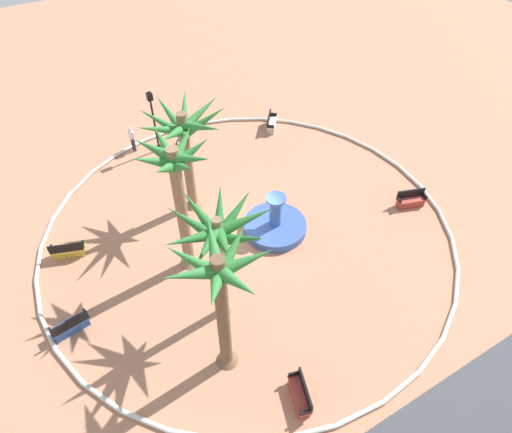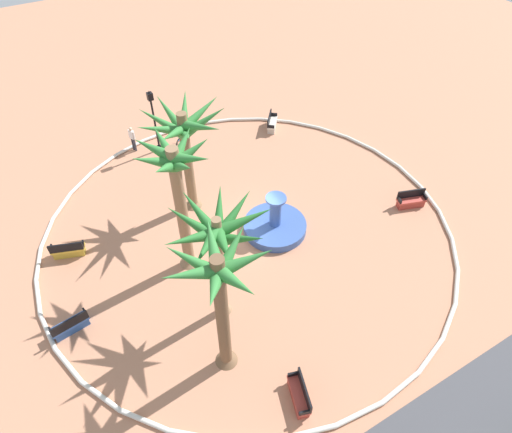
{
  "view_description": "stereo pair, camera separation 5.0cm",
  "coord_description": "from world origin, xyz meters",
  "px_view_note": "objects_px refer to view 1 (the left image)",
  "views": [
    {
      "loc": [
        7.7,
        14.2,
        17.08
      ],
      "look_at": [
        -0.37,
        0.2,
        1.0
      ],
      "focal_mm": 31.35,
      "sensor_mm": 36.0,
      "label": 1
    },
    {
      "loc": [
        7.66,
        14.22,
        17.08
      ],
      "look_at": [
        -0.37,
        0.2,
        1.0
      ],
      "focal_mm": 31.35,
      "sensor_mm": 36.0,
      "label": 2
    }
  ],
  "objects_px": {
    "palm_tree_far_side": "(220,288)",
    "bench_west": "(411,201)",
    "fountain": "(275,225)",
    "person_cyclist_helmet": "(132,138)",
    "bench_southwest": "(271,124)",
    "bicycle_red_frame": "(181,140)",
    "bench_east": "(71,326)",
    "bench_southeast": "(300,395)",
    "palm_tree_mid_plaza": "(218,236)",
    "bench_north": "(68,251)",
    "palm_tree_by_curb": "(184,135)",
    "palm_tree_near_fountain": "(177,182)",
    "lamppost": "(153,117)"
  },
  "relations": [
    {
      "from": "palm_tree_far_side",
      "to": "bench_west",
      "type": "xyz_separation_m",
      "value": [
        -13.02,
        -3.14,
        -4.63
      ]
    },
    {
      "from": "fountain",
      "to": "person_cyclist_helmet",
      "type": "xyz_separation_m",
      "value": [
        4.07,
        -10.39,
        0.63
      ]
    },
    {
      "from": "bench_southwest",
      "to": "bicycle_red_frame",
      "type": "bearing_deg",
      "value": -12.11
    },
    {
      "from": "bench_east",
      "to": "bench_southeast",
      "type": "height_order",
      "value": "same"
    },
    {
      "from": "bench_east",
      "to": "person_cyclist_helmet",
      "type": "height_order",
      "value": "person_cyclist_helmet"
    },
    {
      "from": "palm_tree_mid_plaza",
      "to": "person_cyclist_helmet",
      "type": "distance_m",
      "value": 14.06
    },
    {
      "from": "bench_west",
      "to": "bench_north",
      "type": "height_order",
      "value": "same"
    },
    {
      "from": "palm_tree_by_curb",
      "to": "person_cyclist_helmet",
      "type": "relative_size",
      "value": 3.61
    },
    {
      "from": "palm_tree_by_curb",
      "to": "bench_west",
      "type": "bearing_deg",
      "value": 150.12
    },
    {
      "from": "palm_tree_near_fountain",
      "to": "palm_tree_by_curb",
      "type": "bearing_deg",
      "value": -116.56
    },
    {
      "from": "palm_tree_by_curb",
      "to": "bench_east",
      "type": "distance_m",
      "value": 9.99
    },
    {
      "from": "bench_north",
      "to": "fountain",
      "type": "bearing_deg",
      "value": 159.89
    },
    {
      "from": "bicycle_red_frame",
      "to": "person_cyclist_helmet",
      "type": "relative_size",
      "value": 0.75
    },
    {
      "from": "bench_west",
      "to": "lamppost",
      "type": "bearing_deg",
      "value": -49.37
    },
    {
      "from": "lamppost",
      "to": "bicycle_red_frame",
      "type": "relative_size",
      "value": 3.26
    },
    {
      "from": "bench_north",
      "to": "person_cyclist_helmet",
      "type": "distance_m",
      "value": 8.9
    },
    {
      "from": "bench_southeast",
      "to": "bench_east",
      "type": "bearing_deg",
      "value": -47.24
    },
    {
      "from": "palm_tree_near_fountain",
      "to": "palm_tree_by_curb",
      "type": "distance_m",
      "value": 4.1
    },
    {
      "from": "bench_southeast",
      "to": "bicycle_red_frame",
      "type": "relative_size",
      "value": 1.32
    },
    {
      "from": "palm_tree_far_side",
      "to": "bench_east",
      "type": "xyz_separation_m",
      "value": [
        5.13,
        -4.53,
        -4.63
      ]
    },
    {
      "from": "fountain",
      "to": "palm_tree_far_side",
      "type": "height_order",
      "value": "palm_tree_far_side"
    },
    {
      "from": "fountain",
      "to": "palm_tree_near_fountain",
      "type": "relative_size",
      "value": 0.46
    },
    {
      "from": "palm_tree_far_side",
      "to": "bench_southeast",
      "type": "bearing_deg",
      "value": 120.54
    },
    {
      "from": "palm_tree_by_curb",
      "to": "bench_west",
      "type": "relative_size",
      "value": 3.66
    },
    {
      "from": "fountain",
      "to": "person_cyclist_helmet",
      "type": "height_order",
      "value": "fountain"
    },
    {
      "from": "fountain",
      "to": "lamppost",
      "type": "bearing_deg",
      "value": -74.42
    },
    {
      "from": "palm_tree_by_curb",
      "to": "bench_north",
      "type": "relative_size",
      "value": 3.67
    },
    {
      "from": "palm_tree_mid_plaza",
      "to": "bicycle_red_frame",
      "type": "height_order",
      "value": "palm_tree_mid_plaza"
    },
    {
      "from": "fountain",
      "to": "person_cyclist_helmet",
      "type": "bearing_deg",
      "value": -68.59
    },
    {
      "from": "bicycle_red_frame",
      "to": "bench_west",
      "type": "bearing_deg",
      "value": 126.7
    },
    {
      "from": "palm_tree_by_curb",
      "to": "palm_tree_mid_plaza",
      "type": "bearing_deg",
      "value": 76.98
    },
    {
      "from": "bench_west",
      "to": "bench_southwest",
      "type": "relative_size",
      "value": 1.07
    },
    {
      "from": "bench_southwest",
      "to": "palm_tree_mid_plaza",
      "type": "bearing_deg",
      "value": 50.4
    },
    {
      "from": "bench_east",
      "to": "palm_tree_mid_plaza",
      "type": "bearing_deg",
      "value": 159.26
    },
    {
      "from": "bench_north",
      "to": "bench_east",
      "type": "bearing_deg",
      "value": 77.99
    },
    {
      "from": "palm_tree_far_side",
      "to": "person_cyclist_helmet",
      "type": "bearing_deg",
      "value": -95.43
    },
    {
      "from": "bench_southeast",
      "to": "lamppost",
      "type": "bearing_deg",
      "value": -93.88
    },
    {
      "from": "person_cyclist_helmet",
      "to": "bench_north",
      "type": "bearing_deg",
      "value": 50.08
    },
    {
      "from": "fountain",
      "to": "palm_tree_mid_plaza",
      "type": "distance_m",
      "value": 7.15
    },
    {
      "from": "lamppost",
      "to": "palm_tree_mid_plaza",
      "type": "bearing_deg",
      "value": 81.71
    },
    {
      "from": "fountain",
      "to": "palm_tree_near_fountain",
      "type": "height_order",
      "value": "palm_tree_near_fountain"
    },
    {
      "from": "bench_east",
      "to": "bench_southwest",
      "type": "bearing_deg",
      "value": -149.95
    },
    {
      "from": "bench_southeast",
      "to": "palm_tree_near_fountain",
      "type": "bearing_deg",
      "value": -84.01
    },
    {
      "from": "person_cyclist_helmet",
      "to": "bicycle_red_frame",
      "type": "bearing_deg",
      "value": 162.13
    },
    {
      "from": "bench_north",
      "to": "bench_southeast",
      "type": "xyz_separation_m",
      "value": [
        -5.87,
        11.71,
        0.0
      ]
    },
    {
      "from": "palm_tree_far_side",
      "to": "bench_west",
      "type": "distance_m",
      "value": 14.17
    },
    {
      "from": "fountain",
      "to": "bench_east",
      "type": "bearing_deg",
      "value": 4.15
    },
    {
      "from": "palm_tree_far_side",
      "to": "bicycle_red_frame",
      "type": "bearing_deg",
      "value": -106.41
    },
    {
      "from": "palm_tree_by_curb",
      "to": "person_cyclist_helmet",
      "type": "bearing_deg",
      "value": -80.33
    },
    {
      "from": "palm_tree_mid_plaza",
      "to": "bench_southwest",
      "type": "height_order",
      "value": "palm_tree_mid_plaza"
    }
  ]
}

